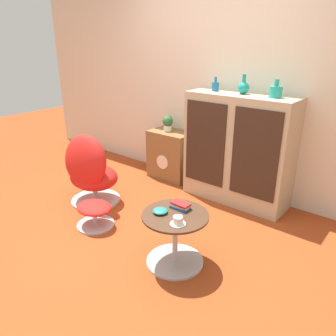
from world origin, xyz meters
name	(u,v)px	position (x,y,z in m)	size (l,w,h in m)	color
ground_plane	(128,233)	(0.00, 0.00, 0.00)	(12.00, 12.00, 0.00)	#9E3D19
wall_back	(219,81)	(0.00, 1.56, 1.30)	(6.40, 0.06, 2.60)	beige
sideboard	(238,149)	(0.45, 1.31, 0.61)	(1.18, 0.45, 1.22)	tan
tv_console	(171,155)	(-0.54, 1.35, 0.32)	(0.57, 0.37, 0.64)	brown
egg_chair	(90,171)	(-0.77, 0.20, 0.39)	(0.63, 0.59, 0.83)	#B7B7BC
ottoman	(95,211)	(-0.35, -0.10, 0.16)	(0.37, 0.37, 0.25)	#B7B7BC
coffee_table	(175,237)	(0.63, -0.06, 0.24)	(0.54, 0.54, 0.46)	#B7B7BC
vase_leftmost	(215,86)	(0.11, 1.31, 1.27)	(0.08, 0.08, 0.15)	#196699
vase_inner_left	(243,87)	(0.45, 1.31, 1.29)	(0.12, 0.12, 0.20)	teal
vase_inner_right	(276,91)	(0.79, 1.31, 1.28)	(0.13, 0.13, 0.18)	teal
potted_plant	(168,123)	(-0.60, 1.35, 0.74)	(0.14, 0.14, 0.20)	silver
teacup	(178,221)	(0.74, -0.16, 0.49)	(0.12, 0.12, 0.06)	white
book_stack	(180,206)	(0.60, 0.04, 0.49)	(0.16, 0.10, 0.05)	#1E478C
bowl	(160,211)	(0.52, -0.12, 0.48)	(0.12, 0.12, 0.04)	#1E7A70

